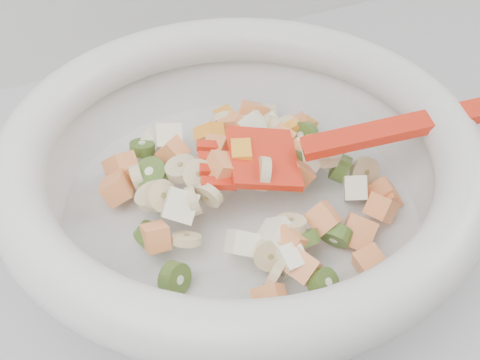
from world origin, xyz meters
name	(u,v)px	position (x,y,z in m)	size (l,w,h in m)	color
mixing_bowl	(241,171)	(0.16, 1.44, 0.96)	(0.44, 0.38, 0.11)	silver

